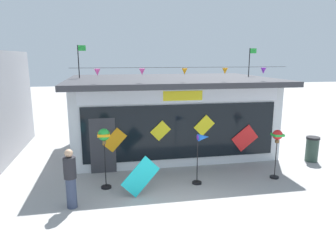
# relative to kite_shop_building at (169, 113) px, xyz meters

# --- Properties ---
(ground_plane) EXTENTS (80.00, 80.00, 0.00)m
(ground_plane) POSITION_rel_kite_shop_building_xyz_m (-0.80, -6.45, -1.63)
(ground_plane) COLOR #9E9B99
(kite_shop_building) EXTENTS (8.45, 6.17, 4.56)m
(kite_shop_building) POSITION_rel_kite_shop_building_xyz_m (0.00, 0.00, 0.00)
(kite_shop_building) COLOR silver
(kite_shop_building) RESTS_ON ground_plane
(wind_spinner_far_left) EXTENTS (0.38, 0.38, 1.94)m
(wind_spinner_far_left) POSITION_rel_kite_shop_building_xyz_m (-2.82, -4.01, -0.05)
(wind_spinner_far_left) COLOR black
(wind_spinner_far_left) RESTS_ON ground_plane
(wind_spinner_left) EXTENTS (0.55, 0.31, 1.69)m
(wind_spinner_left) POSITION_rel_kite_shop_building_xyz_m (0.25, -4.23, -0.41)
(wind_spinner_left) COLOR black
(wind_spinner_left) RESTS_ON ground_plane
(wind_spinner_center_left) EXTENTS (0.34, 0.34, 1.70)m
(wind_spinner_center_left) POSITION_rel_kite_shop_building_xyz_m (2.88, -4.27, -0.28)
(wind_spinner_center_left) COLOR black
(wind_spinner_center_left) RESTS_ON ground_plane
(person_near_camera) EXTENTS (0.34, 0.46, 1.68)m
(person_near_camera) POSITION_rel_kite_shop_building_xyz_m (-3.75, -5.16, -0.75)
(person_near_camera) COLOR #333D56
(person_near_camera) RESTS_ON ground_plane
(trash_bin) EXTENTS (0.52, 0.52, 1.00)m
(trash_bin) POSITION_rel_kite_shop_building_xyz_m (5.26, -2.90, -1.13)
(trash_bin) COLOR #2D4238
(trash_bin) RESTS_ON ground_plane
(display_kite_on_ground) EXTENTS (1.21, 0.26, 1.21)m
(display_kite_on_ground) POSITION_rel_kite_shop_building_xyz_m (-1.80, -4.79, -1.03)
(display_kite_on_ground) COLOR #19B7BC
(display_kite_on_ground) RESTS_ON ground_plane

